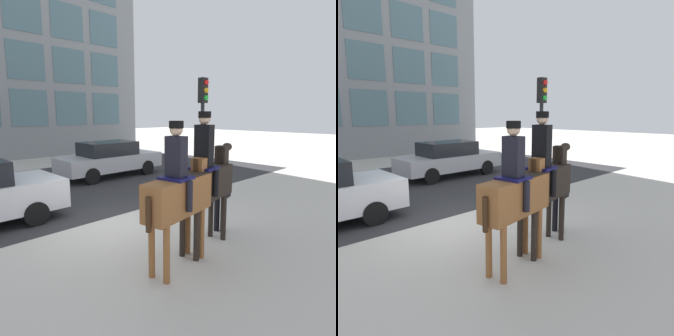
% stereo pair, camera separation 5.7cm
% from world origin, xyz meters
% --- Properties ---
extents(ground_plane, '(80.00, 80.00, 0.00)m').
position_xyz_m(ground_plane, '(0.00, 0.00, 0.00)').
color(ground_plane, beige).
extents(road_surface, '(21.29, 8.50, 0.01)m').
position_xyz_m(road_surface, '(0.00, 4.75, 0.00)').
color(road_surface, '#2D2D30').
rests_on(road_surface, ground_plane).
extents(mounted_horse_lead, '(1.95, 0.67, 2.57)m').
position_xyz_m(mounted_horse_lead, '(-0.51, -2.52, 1.35)').
color(mounted_horse_lead, brown).
rests_on(mounted_horse_lead, ground_plane).
extents(mounted_horse_companion, '(1.98, 0.71, 2.73)m').
position_xyz_m(mounted_horse_companion, '(0.44, -2.34, 1.40)').
color(mounted_horse_companion, black).
rests_on(mounted_horse_companion, ground_plane).
extents(pedestrian_bystander, '(0.81, 0.59, 1.62)m').
position_xyz_m(pedestrian_bystander, '(1.32, -2.08, 0.96)').
color(pedestrian_bystander, black).
rests_on(pedestrian_bystander, ground_plane).
extents(street_car_far_lane, '(4.49, 1.78, 1.52)m').
position_xyz_m(street_car_far_lane, '(3.03, 4.99, 0.78)').
color(street_car_far_lane, '#B7B7BC').
rests_on(street_car_far_lane, ground_plane).
extents(traffic_light, '(0.24, 0.29, 3.73)m').
position_xyz_m(traffic_light, '(2.90, -0.22, 2.52)').
color(traffic_light, black).
rests_on(traffic_light, ground_plane).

